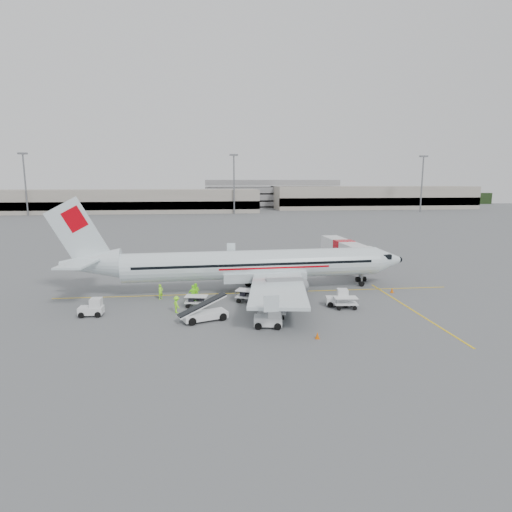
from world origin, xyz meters
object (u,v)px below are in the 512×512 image
object	(u,v)px
tug_mid	(268,317)
tug_fore	(337,298)
aircraft	(254,245)
jet_bridge	(344,256)
belt_loader	(204,305)
tug_aft	(91,307)

from	to	relation	value
tug_mid	tug_fore	bearing A→B (deg)	44.64
aircraft	jet_bridge	bearing A→B (deg)	31.34
tug_fore	belt_loader	bearing A→B (deg)	-157.54
jet_bridge	tug_fore	xyz separation A→B (m)	(-5.75, -15.81, -1.31)
jet_bridge	tug_aft	xyz separation A→B (m)	(-29.25, -16.36, -1.33)
jet_bridge	tug_aft	world-z (taller)	jet_bridge
tug_aft	aircraft	bearing A→B (deg)	25.25
tug_fore	tug_mid	bearing A→B (deg)	-135.48
belt_loader	tug_aft	xyz separation A→B (m)	(-10.40, 2.55, -0.60)
jet_bridge	tug_fore	bearing A→B (deg)	-113.10
aircraft	tug_mid	size ratio (longest dim) A/B	15.97
aircraft	tug_aft	distance (m)	18.07
belt_loader	jet_bridge	bearing A→B (deg)	24.61
tug_fore	aircraft	bearing A→B (deg)	147.44
tug_fore	tug_mid	xyz separation A→B (m)	(-7.74, -5.49, 0.07)
jet_bridge	tug_fore	distance (m)	16.88
jet_bridge	belt_loader	distance (m)	26.71
tug_aft	tug_fore	bearing A→B (deg)	2.02
jet_bridge	tug_aft	size ratio (longest dim) A/B	7.69
tug_fore	tug_mid	distance (m)	9.49
belt_loader	tug_aft	size ratio (longest dim) A/B	2.47
belt_loader	tug_mid	size ratio (longest dim) A/B	2.22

